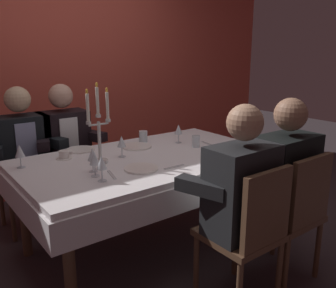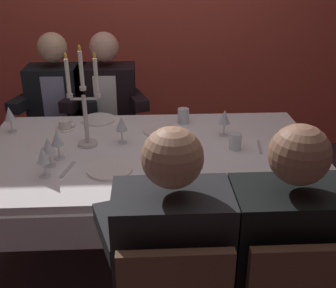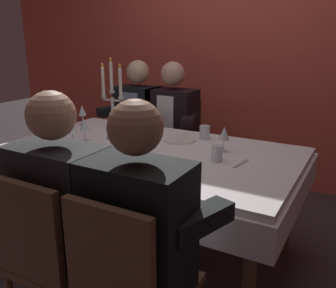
% 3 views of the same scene
% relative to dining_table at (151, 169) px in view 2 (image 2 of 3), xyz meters
% --- Properties ---
extents(ground_plane, '(12.00, 12.00, 0.00)m').
position_rel_dining_table_xyz_m(ground_plane, '(0.00, 0.00, -0.62)').
color(ground_plane, '#3B3135').
extents(back_wall, '(6.00, 0.12, 2.70)m').
position_rel_dining_table_xyz_m(back_wall, '(0.00, 1.66, 0.73)').
color(back_wall, '#D24F3F').
rests_on(back_wall, ground_plane).
extents(dining_table, '(1.94, 1.14, 0.74)m').
position_rel_dining_table_xyz_m(dining_table, '(0.00, 0.00, 0.00)').
color(dining_table, white).
rests_on(dining_table, ground_plane).
extents(candelabra, '(0.19, 0.11, 0.57)m').
position_rel_dining_table_xyz_m(candelabra, '(-0.36, 0.08, 0.35)').
color(candelabra, silver).
rests_on(candelabra, dining_table).
extents(dinner_plate_0, '(0.25, 0.25, 0.01)m').
position_rel_dining_table_xyz_m(dinner_plate_0, '(0.08, 0.27, 0.13)').
color(dinner_plate_0, white).
rests_on(dinner_plate_0, dining_table).
extents(dinner_plate_1, '(0.22, 0.22, 0.01)m').
position_rel_dining_table_xyz_m(dinner_plate_1, '(-0.34, 0.46, 0.13)').
color(dinner_plate_1, white).
rests_on(dinner_plate_1, dining_table).
extents(dinner_plate_2, '(0.23, 0.23, 0.01)m').
position_rel_dining_table_xyz_m(dinner_plate_2, '(-0.21, -0.23, 0.13)').
color(dinner_plate_2, white).
rests_on(dinner_plate_2, dining_table).
extents(wine_glass_0, '(0.07, 0.07, 0.16)m').
position_rel_dining_table_xyz_m(wine_glass_0, '(-0.85, 0.30, 0.23)').
color(wine_glass_0, silver).
rests_on(wine_glass_0, dining_table).
extents(wine_glass_1, '(0.07, 0.07, 0.16)m').
position_rel_dining_table_xyz_m(wine_glass_1, '(-0.52, -0.27, 0.23)').
color(wine_glass_1, silver).
rests_on(wine_glass_1, dining_table).
extents(wine_glass_2, '(0.07, 0.07, 0.16)m').
position_rel_dining_table_xyz_m(wine_glass_2, '(-0.49, -0.08, 0.24)').
color(wine_glass_2, silver).
rests_on(wine_glass_2, dining_table).
extents(wine_glass_3, '(0.07, 0.07, 0.16)m').
position_rel_dining_table_xyz_m(wine_glass_3, '(-0.52, -0.17, 0.23)').
color(wine_glass_3, silver).
rests_on(wine_glass_3, dining_table).
extents(wine_glass_4, '(0.07, 0.07, 0.16)m').
position_rel_dining_table_xyz_m(wine_glass_4, '(0.44, 0.18, 0.23)').
color(wine_glass_4, silver).
rests_on(wine_glass_4, dining_table).
extents(wine_glass_5, '(0.07, 0.07, 0.16)m').
position_rel_dining_table_xyz_m(wine_glass_5, '(-0.16, 0.11, 0.24)').
color(wine_glass_5, silver).
rests_on(wine_glass_5, dining_table).
extents(water_tumbler_0, '(0.07, 0.07, 0.10)m').
position_rel_dining_table_xyz_m(water_tumbler_0, '(0.48, -0.01, 0.17)').
color(water_tumbler_0, silver).
rests_on(water_tumbler_0, dining_table).
extents(water_tumbler_1, '(0.07, 0.07, 0.10)m').
position_rel_dining_table_xyz_m(water_tumbler_1, '(0.22, 0.39, 0.17)').
color(water_tumbler_1, silver).
rests_on(water_tumbler_1, dining_table).
extents(coffee_cup_0, '(0.13, 0.12, 0.06)m').
position_rel_dining_table_xyz_m(coffee_cup_0, '(-0.53, 0.33, 0.15)').
color(coffee_cup_0, white).
rests_on(coffee_cup_0, dining_table).
extents(fork_0, '(0.06, 0.17, 0.01)m').
position_rel_dining_table_xyz_m(fork_0, '(-0.42, -0.21, 0.12)').
color(fork_0, '#B7B7BC').
rests_on(fork_0, dining_table).
extents(fork_1, '(0.17, 0.02, 0.01)m').
position_rel_dining_table_xyz_m(fork_1, '(0.00, -0.33, 0.12)').
color(fork_1, '#B7B7BC').
rests_on(fork_1, dining_table).
extents(fork_2, '(0.04, 0.17, 0.01)m').
position_rel_dining_table_xyz_m(fork_2, '(0.62, -0.00, 0.12)').
color(fork_2, '#B7B7BC').
rests_on(fork_2, dining_table).
extents(seated_diner_0, '(0.63, 0.48, 1.24)m').
position_rel_dining_table_xyz_m(seated_diner_0, '(-0.67, 0.89, 0.11)').
color(seated_diner_0, brown).
rests_on(seated_diner_0, ground_plane).
extents(seated_diner_1, '(0.63, 0.48, 1.24)m').
position_rel_dining_table_xyz_m(seated_diner_1, '(-0.31, 0.89, 0.11)').
color(seated_diner_1, brown).
rests_on(seated_diner_1, ground_plane).
extents(seated_diner_2, '(0.63, 0.48, 1.24)m').
position_rel_dining_table_xyz_m(seated_diner_2, '(0.07, -0.89, 0.11)').
color(seated_diner_2, brown).
rests_on(seated_diner_2, ground_plane).
extents(seated_diner_3, '(0.63, 0.48, 1.24)m').
position_rel_dining_table_xyz_m(seated_diner_3, '(0.49, -0.89, 0.11)').
color(seated_diner_3, brown).
rests_on(seated_diner_3, ground_plane).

